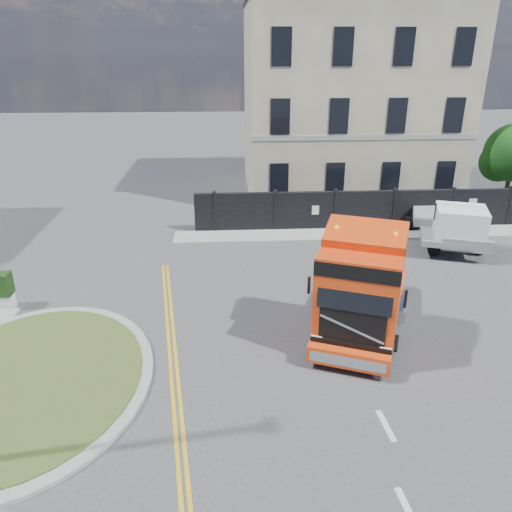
{
  "coord_description": "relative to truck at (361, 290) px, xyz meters",
  "views": [
    {
      "loc": [
        -1.4,
        -14.65,
        8.57
      ],
      "look_at": [
        -0.42,
        1.47,
        1.8
      ],
      "focal_mm": 35.0,
      "sensor_mm": 36.0,
      "label": 1
    }
  ],
  "objects": [
    {
      "name": "flatbed_pickup",
      "position": [
        6.08,
        7.14,
        -0.5
      ],
      "size": [
        3.62,
        5.67,
        2.17
      ],
      "rotation": [
        0.0,
        0.0,
        -0.33
      ],
      "color": "gray",
      "rests_on": "ground"
    },
    {
      "name": "tree",
      "position": [
        11.7,
        13.24,
        1.38
      ],
      "size": [
        3.2,
        3.2,
        4.8
      ],
      "color": "#382619",
      "rests_on": "ground"
    },
    {
      "name": "georgian_building",
      "position": [
        3.32,
        17.64,
        4.11
      ],
      "size": [
        12.3,
        10.3,
        12.8
      ],
      "color": "beige",
      "rests_on": "ground"
    },
    {
      "name": "ground",
      "position": [
        -2.68,
        1.14,
        -1.66
      ],
      "size": [
        120.0,
        120.0,
        0.0
      ],
      "primitive_type": "plane",
      "color": "#424244",
      "rests_on": "ground"
    },
    {
      "name": "pavement_far",
      "position": [
        3.32,
        9.24,
        -1.6
      ],
      "size": [
        20.0,
        1.6,
        0.12
      ],
      "primitive_type": "cube",
      "color": "#979791",
      "rests_on": "ground"
    },
    {
      "name": "truck",
      "position": [
        0.0,
        0.0,
        0.0
      ],
      "size": [
        4.46,
        6.61,
        3.71
      ],
      "rotation": [
        0.0,
        0.0,
        -0.38
      ],
      "color": "black",
      "rests_on": "ground"
    },
    {
      "name": "hoarding_fence",
      "position": [
        3.87,
        10.14,
        -0.66
      ],
      "size": [
        18.8,
        0.25,
        2.0
      ],
      "color": "black",
      "rests_on": "ground"
    },
    {
      "name": "traffic_island",
      "position": [
        -9.68,
        -1.86,
        -1.58
      ],
      "size": [
        6.8,
        6.8,
        0.17
      ],
      "color": "#979791",
      "rests_on": "ground"
    }
  ]
}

